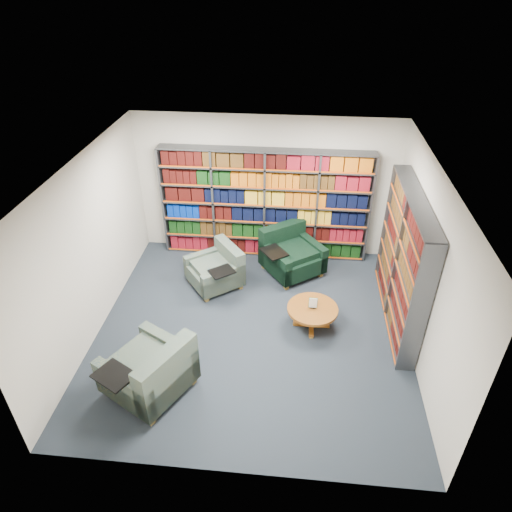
# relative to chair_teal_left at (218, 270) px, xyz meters

# --- Properties ---
(room_shell) EXTENTS (5.02, 5.02, 2.82)m
(room_shell) POSITION_rel_chair_teal_left_xyz_m (0.75, -1.19, 1.09)
(room_shell) COLOR black
(room_shell) RESTS_ON ground
(bookshelf_back) EXTENTS (4.00, 0.28, 2.20)m
(bookshelf_back) POSITION_rel_chair_teal_left_xyz_m (0.75, 1.15, 0.79)
(bookshelf_back) COLOR #47494F
(bookshelf_back) RESTS_ON ground
(bookshelf_right) EXTENTS (0.28, 2.50, 2.20)m
(bookshelf_right) POSITION_rel_chair_teal_left_xyz_m (3.10, -0.59, 0.79)
(bookshelf_right) COLOR #47494F
(bookshelf_right) RESTS_ON ground
(chair_teal_left) EXTENTS (1.18, 1.19, 0.77)m
(chair_teal_left) POSITION_rel_chair_teal_left_xyz_m (0.00, 0.00, 0.00)
(chair_teal_left) COLOR #02203A
(chair_teal_left) RESTS_ON ground
(chair_green_right) EXTENTS (1.34, 1.34, 0.87)m
(chair_green_right) POSITION_rel_chair_teal_left_xyz_m (1.29, 0.58, 0.04)
(chair_green_right) COLOR black
(chair_green_right) RESTS_ON ground
(chair_teal_front) EXTENTS (1.37, 1.37, 0.92)m
(chair_teal_front) POSITION_rel_chair_teal_left_xyz_m (-0.46, -2.60, 0.06)
(chair_teal_front) COLOR #02203A
(chair_teal_front) RESTS_ON ground
(coffee_table) EXTENTS (0.83, 0.83, 0.58)m
(coffee_table) POSITION_rel_chair_teal_left_xyz_m (1.72, -1.01, 0.00)
(coffee_table) COLOR brown
(coffee_table) RESTS_ON ground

